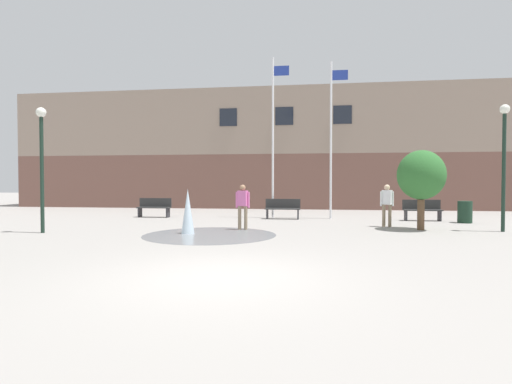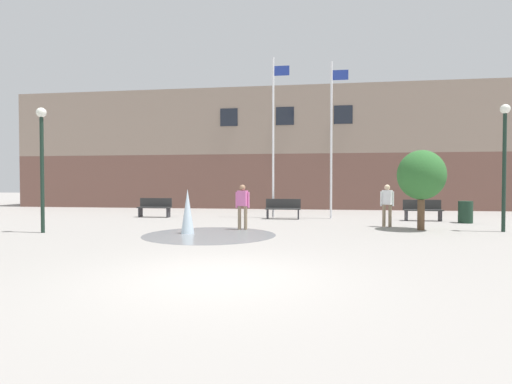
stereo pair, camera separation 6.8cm
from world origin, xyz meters
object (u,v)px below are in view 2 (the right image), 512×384
object	(u,v)px
adult_near_bench	(243,203)
lamp_post_left_lane	(42,152)
park_bench_left_of_flagpoles	(155,207)
flagpole_left	(274,133)
park_bench_center	(283,208)
lamp_post_right_lane	(505,150)
park_bench_far_right	(423,210)
flagpole_right	(332,135)
teen_by_trashcan	(387,202)
trash_can	(465,212)
street_tree_near_building	(421,175)

from	to	relation	value
adult_near_bench	lamp_post_left_lane	distance (m)	6.88
park_bench_left_of_flagpoles	flagpole_left	bearing A→B (deg)	3.97
park_bench_center	lamp_post_right_lane	xyz separation A→B (m)	(7.72, -3.68, 2.29)
park_bench_left_of_flagpoles	park_bench_center	world-z (taller)	same
park_bench_left_of_flagpoles	park_bench_far_right	bearing A→B (deg)	-0.39
flagpole_right	park_bench_far_right	bearing A→B (deg)	-7.04
park_bench_left_of_flagpoles	adult_near_bench	size ratio (longest dim) A/B	1.01
teen_by_trashcan	park_bench_far_right	bearing A→B (deg)	-92.65
teen_by_trashcan	adult_near_bench	xyz separation A→B (m)	(-5.21, -1.61, 0.00)
park_bench_center	lamp_post_right_lane	world-z (taller)	lamp_post_right_lane
teen_by_trashcan	trash_can	world-z (taller)	teen_by_trashcan
park_bench_left_of_flagpoles	park_bench_far_right	size ratio (longest dim) A/B	1.00
lamp_post_right_lane	trash_can	bearing A→B (deg)	93.17
park_bench_far_right	adult_near_bench	world-z (taller)	adult_near_bench
flagpole_right	trash_can	world-z (taller)	flagpole_right
teen_by_trashcan	trash_can	distance (m)	4.00
adult_near_bench	street_tree_near_building	world-z (taller)	street_tree_near_building
lamp_post_left_lane	park_bench_center	bearing A→B (deg)	38.88
park_bench_center	flagpole_right	size ratio (longest dim) A/B	0.22
park_bench_center	flagpole_left	distance (m)	3.56
lamp_post_left_lane	lamp_post_right_lane	bearing A→B (deg)	8.94
park_bench_left_of_flagpoles	flagpole_right	world-z (taller)	flagpole_right
park_bench_far_right	flagpole_left	xyz separation A→B (m)	(-6.54, 0.48, 3.50)
lamp_post_left_lane	trash_can	bearing A→B (deg)	19.41
flagpole_right	trash_can	size ratio (longest dim) A/B	7.97
flagpole_left	lamp_post_right_lane	xyz separation A→B (m)	(8.19, -4.13, -1.21)
flagpole_right	teen_by_trashcan	bearing A→B (deg)	-59.08
trash_can	lamp_post_left_lane	bearing A→B (deg)	-160.59
park_bench_far_right	lamp_post_right_lane	distance (m)	4.62
adult_near_bench	flagpole_left	xyz separation A→B (m)	(0.65, 4.77, 3.05)
park_bench_far_right	teen_by_trashcan	world-z (taller)	teen_by_trashcan
lamp_post_left_lane	lamp_post_right_lane	size ratio (longest dim) A/B	0.96
park_bench_center	flagpole_right	world-z (taller)	flagpole_right
flagpole_right	street_tree_near_building	world-z (taller)	flagpole_right
park_bench_center	adult_near_bench	xyz separation A→B (m)	(-1.12, -4.32, 0.45)
park_bench_far_right	flagpole_right	size ratio (longest dim) A/B	0.22
park_bench_left_of_flagpoles	lamp_post_right_lane	xyz separation A→B (m)	(13.87, -3.74, 2.29)
park_bench_center	flagpole_right	bearing A→B (deg)	11.66
park_bench_center	teen_by_trashcan	xyz separation A→B (m)	(4.10, -2.70, 0.45)
flagpole_left	lamp_post_right_lane	world-z (taller)	flagpole_left
adult_near_bench	street_tree_near_building	size ratio (longest dim) A/B	0.57
park_bench_left_of_flagpoles	park_bench_center	xyz separation A→B (m)	(6.15, -0.06, 0.00)
adult_near_bench	lamp_post_left_lane	world-z (taller)	lamp_post_left_lane
flagpole_left	street_tree_near_building	xyz separation A→B (m)	(5.56, -4.01, -2.06)
park_bench_far_right	trash_can	world-z (taller)	park_bench_far_right
park_bench_far_right	flagpole_right	world-z (taller)	flagpole_right
teen_by_trashcan	park_bench_center	bearing A→B (deg)	0.33
park_bench_center	trash_can	bearing A→B (deg)	-5.73
park_bench_far_right	lamp_post_left_lane	world-z (taller)	lamp_post_left_lane
trash_can	street_tree_near_building	size ratio (longest dim) A/B	0.32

